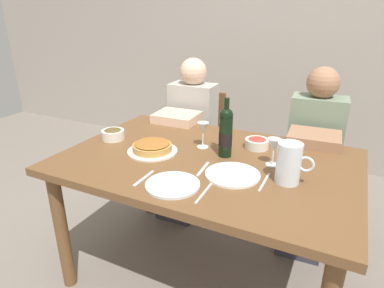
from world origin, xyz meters
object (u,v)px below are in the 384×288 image
(diner_left, at_px, (187,133))
(wine_bottle, at_px, (226,132))
(olive_bowl, at_px, (113,134))
(wine_glass_right_diner, at_px, (274,146))
(wine_glass_left_diner, at_px, (203,130))
(dining_table, at_px, (207,174))
(diner_right, at_px, (312,155))
(baked_tart, at_px, (152,147))
(salad_bowl, at_px, (257,143))
(water_pitcher, at_px, (289,165))
(chair_left, at_px, (199,138))
(chair_right, at_px, (312,158))
(dinner_plate_left_setting, at_px, (173,185))
(dinner_plate_right_setting, at_px, (232,175))

(diner_left, bearing_deg, wine_bottle, 130.06)
(wine_bottle, xyz_separation_m, olive_bowl, (-0.69, -0.07, -0.10))
(wine_bottle, bearing_deg, wine_glass_right_diner, -1.30)
(wine_glass_left_diner, relative_size, wine_glass_right_diner, 1.04)
(dining_table, xyz_separation_m, diner_right, (0.46, 0.63, -0.05))
(baked_tart, height_order, olive_bowl, olive_bowl)
(olive_bowl, height_order, diner_left, diner_left)
(wine_bottle, bearing_deg, diner_right, 55.36)
(salad_bowl, xyz_separation_m, wine_glass_right_diner, (0.13, -0.18, 0.07))
(dining_table, distance_m, water_pitcher, 0.46)
(wine_bottle, xyz_separation_m, chair_left, (-0.52, 0.80, -0.39))
(dining_table, relative_size, baked_tart, 5.53)
(dining_table, distance_m, chair_right, 0.99)
(chair_right, bearing_deg, wine_glass_left_diner, 50.89)
(olive_bowl, height_order, chair_right, chair_right)
(dinner_plate_left_setting, relative_size, chair_right, 0.28)
(wine_bottle, bearing_deg, dinner_plate_left_setting, -102.08)
(baked_tart, xyz_separation_m, wine_glass_right_diner, (0.62, 0.12, 0.07))
(baked_tart, relative_size, chair_right, 0.31)
(dinner_plate_right_setting, bearing_deg, chair_left, 122.44)
(chair_left, bearing_deg, dinner_plate_right_setting, 120.22)
(baked_tart, relative_size, wine_glass_right_diner, 1.93)
(dining_table, xyz_separation_m, wine_bottle, (0.07, 0.07, 0.22))
(salad_bowl, distance_m, chair_left, 0.94)
(olive_bowl, distance_m, wine_glass_left_diner, 0.55)
(dining_table, relative_size, diner_left, 1.29)
(olive_bowl, distance_m, diner_right, 1.26)
(salad_bowl, xyz_separation_m, chair_right, (0.25, 0.62, -0.30))
(salad_bowl, bearing_deg, water_pitcher, -54.70)
(dinner_plate_right_setting, bearing_deg, salad_bowl, 89.08)
(olive_bowl, distance_m, wine_glass_right_diner, 0.94)
(wine_glass_left_diner, relative_size, diner_left, 0.13)
(wine_glass_left_diner, relative_size, diner_right, 0.13)
(salad_bowl, height_order, diner_right, diner_right)
(dinner_plate_right_setting, xyz_separation_m, diner_right, (0.27, 0.76, -0.15))
(dinner_plate_right_setting, bearing_deg, dining_table, 145.32)
(salad_bowl, relative_size, diner_left, 0.11)
(water_pitcher, relative_size, dinner_plate_right_setting, 0.73)
(diner_right, bearing_deg, chair_right, -90.62)
(wine_glass_left_diner, bearing_deg, baked_tart, -139.78)
(water_pitcher, height_order, wine_glass_left_diner, water_pitcher)
(olive_bowl, relative_size, wine_glass_left_diner, 0.92)
(chair_right, bearing_deg, water_pitcher, 85.06)
(olive_bowl, bearing_deg, dinner_plate_right_setting, -9.58)
(wine_bottle, relative_size, water_pitcher, 1.68)
(dining_table, bearing_deg, olive_bowl, 179.35)
(dinner_plate_right_setting, bearing_deg, baked_tart, 171.50)
(wine_glass_right_diner, height_order, diner_left, diner_left)
(wine_glass_right_diner, xyz_separation_m, diner_right, (0.13, 0.57, -0.25))
(salad_bowl, height_order, wine_glass_left_diner, wine_glass_left_diner)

